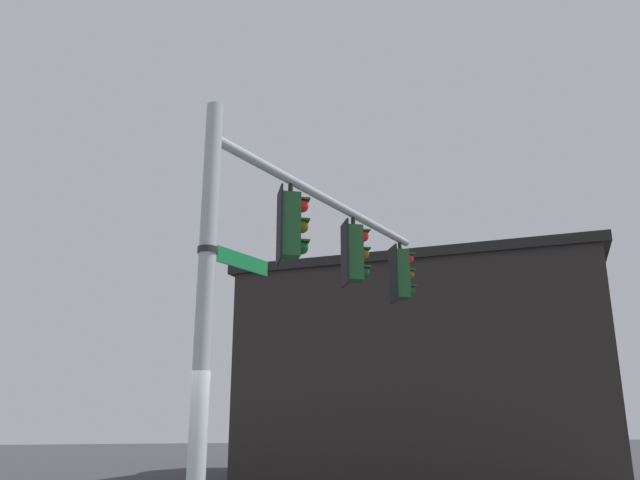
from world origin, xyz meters
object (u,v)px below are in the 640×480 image
traffic_light_nearest_pole (291,226)px  traffic_light_mid_outer (402,274)px  street_name_sign (228,257)px  traffic_light_mid_inner (355,253)px

traffic_light_nearest_pole → traffic_light_mid_outer: (-3.02, 2.85, 0.00)m
traffic_light_nearest_pole → street_name_sign: (1.06, -1.02, -0.83)m
traffic_light_nearest_pole → street_name_sign: size_ratio=1.22×
traffic_light_mid_outer → street_name_sign: size_ratio=1.22×
traffic_light_nearest_pole → traffic_light_mid_inner: 2.07m
traffic_light_nearest_pole → traffic_light_mid_outer: bearing=136.6°
traffic_light_nearest_pole → street_name_sign: traffic_light_nearest_pole is taller
traffic_light_nearest_pole → street_name_sign: 1.69m
traffic_light_mid_outer → traffic_light_mid_inner: bearing=-43.4°
traffic_light_nearest_pole → traffic_light_mid_inner: same height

